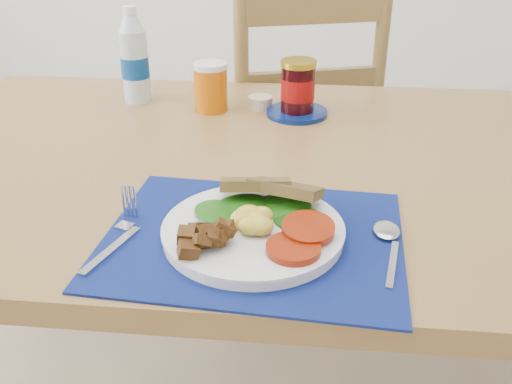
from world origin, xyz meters
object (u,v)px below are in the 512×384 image
(breakfast_plate, at_px, (249,227))
(water_bottle, at_px, (134,61))
(chair_far, at_px, (298,118))
(juice_glass, at_px, (211,88))
(jam_on_saucer, at_px, (298,91))

(breakfast_plate, relative_size, water_bottle, 1.17)
(chair_far, xyz_separation_m, juice_glass, (-0.18, -0.40, 0.21))
(breakfast_plate, xyz_separation_m, jam_on_saucer, (0.05, 0.51, 0.03))
(chair_far, bearing_deg, breakfast_plate, 70.05)
(juice_glass, relative_size, jam_on_saucer, 0.75)
(water_bottle, distance_m, jam_on_saucer, 0.38)
(chair_far, xyz_separation_m, water_bottle, (-0.36, -0.35, 0.25))
(water_bottle, xyz_separation_m, juice_glass, (0.18, -0.05, -0.04))
(breakfast_plate, distance_m, juice_glass, 0.55)
(jam_on_saucer, bearing_deg, juice_glass, 176.78)
(water_bottle, height_order, jam_on_saucer, water_bottle)
(breakfast_plate, height_order, water_bottle, water_bottle)
(jam_on_saucer, bearing_deg, chair_far, 91.05)
(chair_far, relative_size, breakfast_plate, 4.66)
(juice_glass, distance_m, jam_on_saucer, 0.19)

